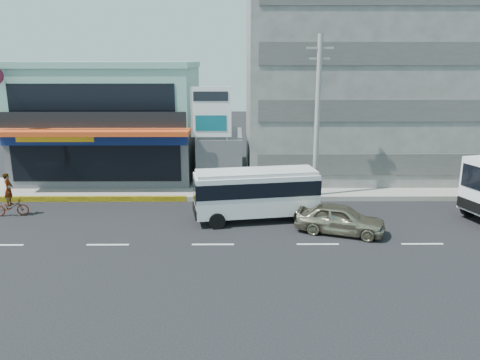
# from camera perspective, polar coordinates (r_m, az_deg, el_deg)

# --- Properties ---
(ground) EXTENTS (120.00, 120.00, 0.00)m
(ground) POSITION_cam_1_polar(r_m,az_deg,el_deg) (22.47, -3.32, -7.86)
(ground) COLOR black
(ground) RESTS_ON ground
(sidewalk) EXTENTS (70.00, 5.00, 0.30)m
(sidewalk) POSITION_cam_1_polar(r_m,az_deg,el_deg) (31.64, 6.61, -1.01)
(sidewalk) COLOR gray
(sidewalk) RESTS_ON ground
(shop_building) EXTENTS (12.40, 11.70, 8.00)m
(shop_building) POSITION_cam_1_polar(r_m,az_deg,el_deg) (36.18, -15.15, 6.74)
(shop_building) COLOR #434348
(shop_building) RESTS_ON ground
(concrete_building) EXTENTS (16.00, 12.00, 14.00)m
(concrete_building) POSITION_cam_1_polar(r_m,az_deg,el_deg) (36.89, 13.78, 11.65)
(concrete_building) COLOR gray
(concrete_building) RESTS_ON ground
(gap_structure) EXTENTS (3.00, 6.00, 3.50)m
(gap_structure) POSITION_cam_1_polar(r_m,az_deg,el_deg) (33.48, -2.36, 2.74)
(gap_structure) COLOR #434348
(gap_structure) RESTS_ON ground
(satellite_dish) EXTENTS (1.50, 1.50, 0.15)m
(satellite_dish) POSITION_cam_1_polar(r_m,az_deg,el_deg) (32.17, -2.45, 5.57)
(satellite_dish) COLOR slate
(satellite_dish) RESTS_ON gap_structure
(billboard) EXTENTS (2.60, 0.18, 6.90)m
(billboard) POSITION_cam_1_polar(r_m,az_deg,el_deg) (30.23, -3.55, 7.57)
(billboard) COLOR gray
(billboard) RESTS_ON ground
(utility_pole_near) EXTENTS (1.60, 0.30, 10.00)m
(utility_pole_near) POSITION_cam_1_polar(r_m,az_deg,el_deg) (28.79, 9.39, 7.51)
(utility_pole_near) COLOR #999993
(utility_pole_near) RESTS_ON ground
(minibus) EXTENTS (6.91, 3.20, 2.78)m
(minibus) POSITION_cam_1_polar(r_m,az_deg,el_deg) (25.29, 1.96, -1.31)
(minibus) COLOR silver
(minibus) RESTS_ON ground
(sedan) EXTENTS (4.78, 3.19, 1.51)m
(sedan) POSITION_cam_1_polar(r_m,az_deg,el_deg) (24.15, 12.10, -4.65)
(sedan) COLOR tan
(sedan) RESTS_ON ground
(motorcycle_rider) EXTENTS (1.99, 0.94, 2.46)m
(motorcycle_rider) POSITION_cam_1_polar(r_m,az_deg,el_deg) (29.19, -26.23, -2.41)
(motorcycle_rider) COLOR #581D0C
(motorcycle_rider) RESTS_ON ground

